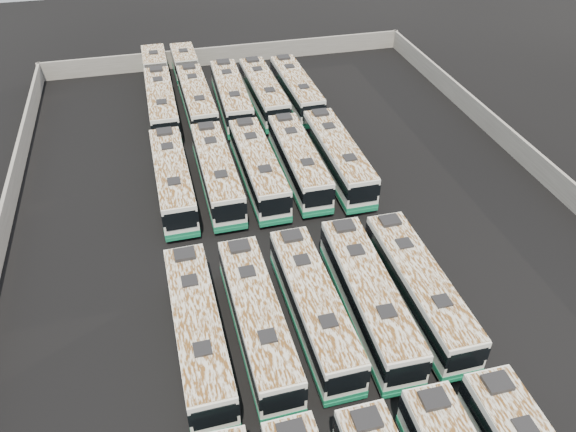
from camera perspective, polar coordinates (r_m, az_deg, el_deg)
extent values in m
plane|color=black|center=(42.93, 1.93, -2.67)|extent=(140.00, 140.00, 0.00)
cube|color=slate|center=(73.39, -6.06, 16.01)|extent=(45.20, 0.30, 2.20)
cube|color=slate|center=(51.98, 26.37, 2.41)|extent=(0.30, 73.20, 2.20)
cube|color=black|center=(28.44, 0.38, -21.09)|extent=(1.36, 1.16, 0.27)
cube|color=black|center=(29.02, 8.00, -19.78)|extent=(1.36, 1.15, 0.27)
cube|color=black|center=(30.32, 14.63, -17.56)|extent=(1.35, 1.15, 0.27)
cube|color=black|center=(30.74, 22.97, -19.09)|extent=(1.00, 1.00, 0.15)
cube|color=black|center=(31.76, 20.52, -15.57)|extent=(1.37, 1.16, 0.27)
cylinder|color=black|center=(34.03, 22.22, -19.61)|extent=(0.30, 1.05, 1.05)
cube|color=white|center=(34.66, -9.12, -11.41)|extent=(2.83, 12.54, 2.86)
cube|color=#14754F|center=(35.45, -8.95, -12.53)|extent=(2.88, 12.59, 0.44)
cube|color=black|center=(34.31, -9.20, -10.89)|extent=(2.89, 12.60, 0.96)
cube|color=black|center=(30.56, -7.46, -19.62)|extent=(2.29, 0.10, 1.51)
cube|color=beige|center=(33.59, -9.36, -9.76)|extent=(2.77, 12.29, 0.07)
cube|color=black|center=(31.68, -8.70, -13.18)|extent=(1.01, 1.01, 0.15)
cube|color=black|center=(35.46, -9.98, -6.48)|extent=(1.01, 1.01, 0.15)
cube|color=black|center=(37.29, -10.47, -3.84)|extent=(1.37, 1.17, 0.27)
cylinder|color=black|center=(33.16, -9.89, -18.26)|extent=(0.31, 1.05, 1.04)
cylinder|color=black|center=(33.21, -5.91, -17.59)|extent=(0.31, 1.05, 1.04)
cylinder|color=black|center=(38.33, -11.43, -8.56)|extent=(0.31, 1.05, 1.04)
cylinder|color=black|center=(38.38, -8.11, -8.01)|extent=(0.31, 1.05, 1.04)
cube|color=white|center=(34.88, -3.11, -10.48)|extent=(2.83, 12.44, 2.84)
cube|color=#14754F|center=(35.65, -3.05, -11.60)|extent=(2.88, 12.49, 0.43)
cube|color=black|center=(34.53, -3.14, -9.95)|extent=(2.89, 12.50, 0.95)
cube|color=black|center=(30.85, -0.42, -18.36)|extent=(2.27, 0.11, 1.50)
cube|color=#14754F|center=(32.17, -0.41, -19.94)|extent=(2.58, 0.15, 0.29)
cube|color=beige|center=(33.82, -3.19, -8.83)|extent=(2.78, 12.19, 0.07)
cube|color=black|center=(31.95, -2.09, -12.11)|extent=(1.00, 1.00, 0.14)
cube|color=black|center=(35.66, -4.17, -5.65)|extent=(1.00, 1.00, 0.14)
cube|color=black|center=(37.45, -4.97, -3.09)|extent=(1.37, 1.16, 0.27)
cylinder|color=black|center=(33.29, -3.38, -17.21)|extent=(0.31, 1.04, 1.03)
cylinder|color=black|center=(33.58, 0.45, -16.42)|extent=(0.31, 1.04, 1.03)
cylinder|color=black|center=(38.38, -6.00, -7.79)|extent=(0.31, 1.04, 1.03)
cylinder|color=black|center=(38.64, -2.76, -7.21)|extent=(0.31, 1.04, 1.03)
cube|color=white|center=(35.64, 2.61, -9.14)|extent=(2.76, 12.37, 2.83)
cube|color=#14754F|center=(36.40, 2.57, -10.26)|extent=(2.81, 12.42, 0.43)
cube|color=black|center=(35.30, 2.64, -8.62)|extent=(2.82, 12.43, 0.95)
cube|color=black|center=(31.68, 6.07, -16.55)|extent=(2.26, 0.09, 1.49)
cube|color=#14754F|center=(32.96, 5.89, -18.16)|extent=(2.57, 0.14, 0.29)
cube|color=beige|center=(34.61, 2.68, -7.50)|extent=(2.70, 12.12, 0.07)
cube|color=black|center=(32.77, 4.11, -10.59)|extent=(0.99, 0.99, 0.14)
cube|color=black|center=(36.41, 1.42, -4.48)|extent=(0.99, 0.99, 0.14)
cube|color=black|center=(38.18, 0.39, -2.03)|extent=(1.35, 1.15, 0.27)
cylinder|color=black|center=(33.95, 2.75, -15.64)|extent=(0.30, 1.03, 1.03)
cylinder|color=black|center=(34.46, 6.36, -14.80)|extent=(0.30, 1.03, 1.03)
cylinder|color=black|center=(38.98, -0.71, -6.66)|extent=(0.30, 1.03, 1.03)
cylinder|color=black|center=(39.43, 2.40, -6.08)|extent=(0.30, 1.03, 1.03)
cube|color=white|center=(36.45, 8.15, -8.14)|extent=(2.89, 12.76, 2.91)
cube|color=#14754F|center=(37.21, 8.00, -9.29)|extent=(2.94, 12.81, 0.44)
cube|color=black|center=(36.11, 8.21, -7.60)|extent=(2.95, 12.82, 0.97)
cube|color=black|center=(32.45, 12.11, -15.48)|extent=(2.33, 0.10, 1.54)
cube|color=#14754F|center=(33.73, 11.74, -17.15)|extent=(2.65, 0.15, 0.30)
cube|color=beige|center=(35.41, 8.36, -6.45)|extent=(2.83, 12.51, 0.07)
cube|color=black|center=(33.55, 10.00, -9.52)|extent=(1.03, 1.03, 0.15)
cube|color=black|center=(37.25, 6.92, -3.45)|extent=(1.03, 1.03, 0.15)
cube|color=black|center=(39.05, 5.74, -1.02)|extent=(1.40, 1.19, 0.28)
cylinder|color=black|center=(34.64, 8.46, -14.64)|extent=(0.32, 1.06, 1.06)
cylinder|color=black|center=(35.34, 12.01, -13.82)|extent=(0.32, 1.06, 1.06)
cylinder|color=black|center=(39.77, 4.47, -5.69)|extent=(0.32, 1.06, 1.06)
cylinder|color=black|center=(40.37, 7.57, -5.16)|extent=(0.32, 1.06, 1.06)
cube|color=white|center=(37.67, 13.13, -7.14)|extent=(2.66, 12.49, 2.86)
cube|color=#14754F|center=(38.39, 12.91, -8.25)|extent=(2.71, 12.54, 0.44)
cube|color=black|center=(37.35, 13.23, -6.62)|extent=(2.72, 12.55, 0.96)
cube|color=black|center=(33.93, 17.76, -13.80)|extent=(2.29, 0.07, 1.51)
cube|color=#14754F|center=(35.14, 17.26, -15.44)|extent=(2.60, 0.11, 0.29)
cube|color=beige|center=(36.68, 13.44, -5.51)|extent=(2.61, 12.24, 0.07)
cube|color=black|center=(34.94, 15.39, -8.31)|extent=(0.99, 0.99, 0.15)
cube|color=black|center=(38.41, 11.74, -2.72)|extent=(0.99, 0.99, 0.15)
cube|color=black|center=(40.10, 10.31, -0.45)|extent=(1.36, 1.15, 0.27)
cylinder|color=black|center=(35.86, 13.94, -13.23)|extent=(0.30, 1.04, 1.04)
cylinder|color=black|center=(36.76, 17.11, -12.36)|extent=(0.30, 1.04, 1.04)
cylinder|color=black|center=(40.69, 9.10, -4.95)|extent=(0.30, 1.04, 1.04)
cylinder|color=black|center=(41.49, 11.96, -4.39)|extent=(0.30, 1.04, 1.04)
cube|color=white|center=(47.60, -11.64, 3.71)|extent=(2.81, 12.62, 2.88)
cube|color=#14754F|center=(48.18, -11.48, 2.66)|extent=(2.86, 12.67, 0.44)
cube|color=black|center=(47.34, -11.71, 4.19)|extent=(2.87, 12.68, 0.96)
cube|color=black|center=(42.23, -10.84, -0.48)|extent=(2.31, 0.10, 1.52)
cube|color=#14754F|center=(43.21, -10.59, -2.16)|extent=(2.62, 0.14, 0.29)
cube|color=beige|center=(46.82, -11.86, 5.21)|extent=(2.76, 12.37, 0.07)
cube|color=black|center=(44.42, -11.53, 3.49)|extent=(1.01, 1.01, 0.15)
cube|color=black|center=(49.15, -12.19, 6.96)|extent=(1.01, 1.01, 0.15)
cube|color=black|center=(51.33, -12.46, 8.37)|extent=(1.38, 1.17, 0.27)
cylinder|color=black|center=(45.02, -12.33, -0.61)|extent=(0.31, 1.05, 1.05)
cylinder|color=black|center=(45.06, -9.52, -0.16)|extent=(0.31, 1.05, 1.05)
cylinder|color=black|center=(51.68, -13.14, 4.71)|extent=(0.31, 1.05, 1.05)
cylinder|color=black|center=(51.72, -10.67, 5.10)|extent=(0.31, 1.05, 1.05)
cube|color=white|center=(47.83, -7.23, 4.42)|extent=(2.77, 12.63, 2.89)
cube|color=#14754F|center=(48.41, -7.14, 3.37)|extent=(2.82, 12.68, 0.44)
cube|color=black|center=(47.58, -7.28, 4.90)|extent=(2.83, 12.69, 0.97)
cube|color=black|center=(42.48, -5.93, 0.33)|extent=(2.31, 0.09, 1.52)
cube|color=#14754F|center=(43.46, -5.79, -1.36)|extent=(2.63, 0.13, 0.29)
cube|color=beige|center=(47.05, -7.37, 5.92)|extent=(2.72, 12.38, 0.07)
cube|color=black|center=(44.66, -6.83, 4.25)|extent=(1.01, 1.01, 0.15)
cube|color=black|center=(49.38, -7.89, 7.64)|extent=(1.01, 1.01, 0.15)
cube|color=black|center=(51.56, -8.31, 9.02)|extent=(1.38, 1.17, 0.27)
cylinder|color=black|center=(45.18, -7.71, 0.15)|extent=(0.31, 1.05, 1.05)
cylinder|color=black|center=(45.39, -4.91, 0.59)|extent=(0.31, 1.05, 1.05)
cylinder|color=black|center=(51.83, -9.06, 5.37)|extent=(0.31, 1.05, 1.05)
cylinder|color=black|center=(52.02, -6.60, 5.74)|extent=(0.31, 1.05, 1.05)
cube|color=white|center=(48.18, -3.06, 4.95)|extent=(2.80, 12.65, 2.89)
cube|color=#14754F|center=(48.75, -3.02, 3.90)|extent=(2.85, 12.70, 0.44)
cube|color=black|center=(47.92, -3.08, 5.43)|extent=(2.86, 12.71, 0.97)
cube|color=black|center=(42.88, -1.24, 0.96)|extent=(2.31, 0.09, 1.52)
cube|color=#14754F|center=(43.85, -1.21, -0.74)|extent=(2.63, 0.13, 0.29)
cube|color=beige|center=(47.40, -3.12, 6.46)|extent=(2.74, 12.40, 0.07)
cube|color=black|center=(45.03, -2.36, 4.82)|extent=(1.01, 1.01, 0.15)
cube|color=black|center=(49.71, -3.82, 8.15)|extent=(1.01, 1.01, 0.15)
cube|color=black|center=(51.87, -4.40, 9.51)|extent=(1.38, 1.17, 0.27)
cylinder|color=black|center=(45.46, -3.29, 0.74)|extent=(0.31, 1.06, 1.05)
cylinder|color=black|center=(45.85, -0.54, 1.18)|extent=(0.31, 1.06, 1.05)
cylinder|color=black|center=(52.07, -5.20, 5.87)|extent=(0.31, 1.06, 1.05)
cylinder|color=black|center=(52.41, -2.77, 6.22)|extent=(0.31, 1.06, 1.05)
cube|color=white|center=(49.04, 1.08, 5.60)|extent=(2.62, 12.43, 2.85)
cube|color=#14754F|center=(49.60, 1.07, 4.58)|extent=(2.67, 12.48, 0.43)
cube|color=black|center=(48.80, 1.09, 6.07)|extent=(2.68, 12.49, 0.95)
cube|color=black|center=(43.88, 3.18, 1.81)|extent=(2.28, 0.07, 1.50)
cube|color=#14754F|center=(44.82, 3.11, 0.16)|extent=(2.59, 0.11, 0.29)
cube|color=beige|center=(48.29, 1.10, 7.07)|extent=(2.57, 12.18, 0.07)
cube|color=black|center=(45.99, 1.98, 5.51)|extent=(0.99, 0.99, 0.14)
cube|color=black|center=(50.54, 0.30, 8.69)|extent=(0.99, 0.99, 0.14)
cube|color=black|center=(52.64, -0.38, 10.00)|extent=(1.35, 1.14, 0.27)
cylinder|color=black|center=(46.32, 1.00, 1.58)|extent=(0.29, 1.04, 1.04)
cylinder|color=black|center=(46.84, 3.62, 1.96)|extent=(0.29, 1.04, 1.04)
cylinder|color=black|center=(52.77, -1.22, 6.48)|extent=(0.29, 1.04, 1.04)
cylinder|color=black|center=(53.23, 1.12, 6.78)|extent=(0.29, 1.04, 1.04)
cube|color=white|center=(49.72, 5.08, 6.01)|extent=(2.74, 12.80, 2.93)
cube|color=#14754F|center=(50.29, 5.01, 4.97)|extent=(2.79, 12.85, 0.45)
cube|color=black|center=(49.47, 5.11, 6.49)|extent=(2.80, 12.86, 0.98)
cube|color=black|center=(44.55, 7.73, 2.20)|extent=(2.34, 0.07, 1.55)
cube|color=#14754F|center=(45.50, 7.56, 0.52)|extent=(2.66, 0.12, 0.30)
cube|color=beige|center=(48.96, 5.18, 7.50)|extent=(2.68, 12.55, 0.07)
cube|color=black|center=(46.65, 6.29, 5.94)|extent=(1.02, 1.02, 0.15)
cube|color=black|center=(51.23, 4.17, 9.13)|extent=(1.02, 1.02, 0.15)
cube|color=black|center=(53.35, 3.31, 10.45)|extent=(1.39, 1.18, 0.28)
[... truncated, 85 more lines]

